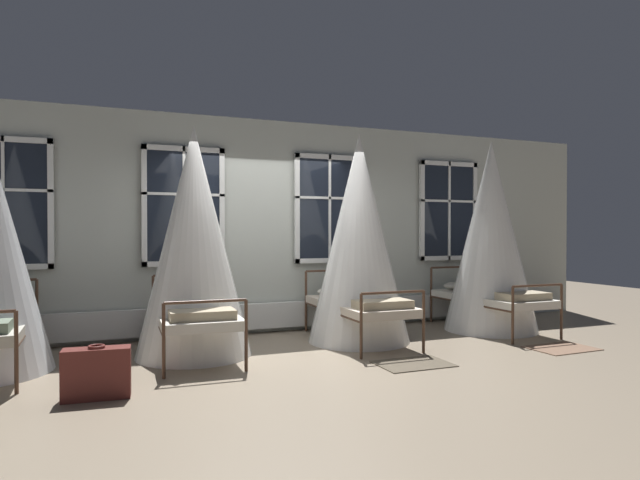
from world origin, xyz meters
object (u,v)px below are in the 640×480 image
cot_second (194,244)px  suitcase_dark (97,373)px  cot_fourth (491,239)px  cot_third (359,241)px

cot_second → suitcase_dark: cot_second is taller
cot_second → cot_fourth: 4.31m
cot_second → suitcase_dark: size_ratio=4.69×
cot_third → suitcase_dark: 3.66m
cot_third → cot_second: bearing=91.2°
cot_second → cot_third: (2.16, 0.03, 0.03)m
cot_fourth → suitcase_dark: 5.64m
cot_third → suitcase_dark: bearing=114.0°
cot_fourth → cot_third: bearing=89.9°
cot_second → cot_fourth: size_ratio=0.97×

